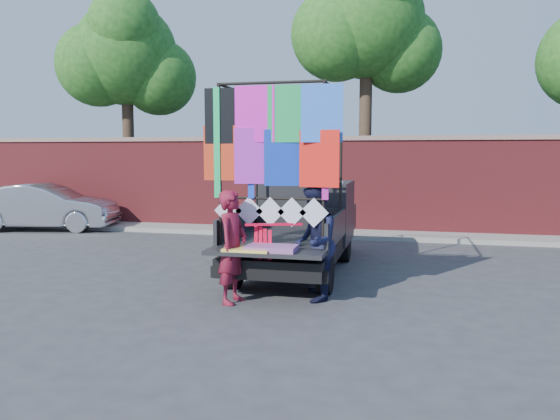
% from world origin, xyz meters
% --- Properties ---
extents(ground, '(90.00, 90.00, 0.00)m').
position_xyz_m(ground, '(0.00, 0.00, 0.00)').
color(ground, '#38383A').
rests_on(ground, ground).
extents(brick_wall, '(30.00, 0.45, 2.61)m').
position_xyz_m(brick_wall, '(0.00, 7.00, 1.33)').
color(brick_wall, maroon).
rests_on(brick_wall, ground).
extents(curb, '(30.00, 1.20, 0.12)m').
position_xyz_m(curb, '(0.00, 6.30, 0.06)').
color(curb, gray).
rests_on(curb, ground).
extents(tree_left, '(4.20, 3.30, 7.05)m').
position_xyz_m(tree_left, '(-6.48, 8.12, 5.12)').
color(tree_left, '#38281C').
rests_on(tree_left, ground).
extents(tree_mid, '(4.20, 3.30, 7.73)m').
position_xyz_m(tree_mid, '(1.02, 8.12, 5.70)').
color(tree_mid, '#38281C').
rests_on(tree_mid, ground).
extents(pickup_truck, '(2.02, 5.08, 3.19)m').
position_xyz_m(pickup_truck, '(0.29, 2.42, 0.81)').
color(pickup_truck, black).
rests_on(pickup_truck, ground).
extents(sedan, '(4.12, 2.14, 1.29)m').
position_xyz_m(sedan, '(-7.67, 5.52, 0.65)').
color(sedan, '#ACADB3').
rests_on(sedan, ground).
extents(woman, '(0.47, 0.65, 1.64)m').
position_xyz_m(woman, '(-0.20, -0.37, 0.82)').
color(woman, maroon).
rests_on(woman, ground).
extents(man, '(0.78, 0.93, 1.71)m').
position_xyz_m(man, '(0.93, 0.05, 0.86)').
color(man, '#141632').
rests_on(man, ground).
extents(streamer_bundle, '(0.81, 0.31, 0.58)m').
position_xyz_m(streamer_bundle, '(0.27, -0.18, 0.97)').
color(streamer_bundle, red).
rests_on(streamer_bundle, ground).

